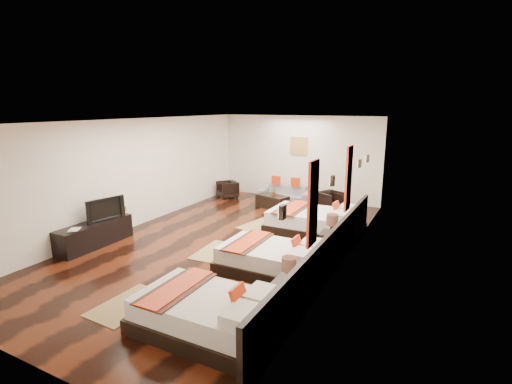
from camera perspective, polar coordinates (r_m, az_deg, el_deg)
The scene contains 30 objects.
floor at distance 8.91m, azimuth -4.69°, elevation -7.53°, with size 5.50×9.50×0.01m, color black.
ceiling at distance 8.35m, azimuth -5.05°, elevation 10.77°, with size 5.50×9.50×0.01m, color white.
back_wall at distance 12.74m, azimuth 6.51°, elevation 5.18°, with size 5.50×0.01×2.80m, color silver.
left_wall at distance 10.22m, azimuth -18.10°, elevation 2.68°, with size 0.01×9.50×2.80m, color silver.
right_wall at distance 7.47m, azimuth 13.36°, elevation -0.66°, with size 0.01×9.50×2.80m, color silver.
headboard_panel at distance 7.03m, azimuth 11.03°, elevation -9.56°, with size 0.08×6.60×0.90m, color black.
bed_near at distance 5.57m, azimuth -6.96°, elevation -17.86°, with size 2.09×1.31×0.80m.
bed_mid at distance 7.27m, azimuth 2.79°, elevation -10.10°, with size 2.04×1.28×0.78m.
bed_far at distance 9.46m, azimuth 9.08°, elevation -4.50°, with size 2.29×1.44×0.87m.
nightstand_a at distance 6.06m, azimuth 4.95°, elevation -14.75°, with size 0.44×0.44×0.86m.
nightstand_b at distance 8.12m, azimuth 11.36°, elevation -7.40°, with size 0.47×0.47×0.92m.
jute_mat_near at distance 6.61m, azimuth -18.82°, elevation -15.85°, with size 0.75×1.20×0.01m, color olive.
jute_mat_mid at distance 8.35m, azimuth -6.01°, elevation -8.95°, with size 0.75×1.20×0.01m, color olive.
jute_mat_far at distance 10.05m, azimuth 0.70°, elevation -5.04°, with size 0.75×1.20×0.01m, color olive.
tv_console at distance 9.30m, azimuth -23.28°, elevation -5.90°, with size 0.50×1.80×0.55m, color black.
tv at distance 9.28m, azimuth -22.12°, elevation -2.36°, with size 0.92×0.12×0.53m, color black.
book at distance 8.86m, azimuth -26.53°, elevation -5.18°, with size 0.21×0.28×0.03m, color black.
figurine at distance 9.65m, azimuth -20.08°, elevation -2.20°, with size 0.32×0.32×0.34m, color brown.
sofa at distance 12.62m, azimuth 4.49°, elevation -0.15°, with size 1.73×0.68×0.51m, color gray.
armchair_left at distance 12.98m, azimuth -4.36°, elevation 0.38°, with size 0.62×0.63×0.58m, color black.
armchair_right at distance 11.48m, azimuth 11.23°, elevation -1.42°, with size 0.66×0.68×0.62m, color black.
coffee_table at distance 11.70m, azimuth 2.50°, elevation -1.44°, with size 1.00×0.50×0.40m, color black.
table_plant at distance 11.57m, azimuth 2.71°, elevation 0.04°, with size 0.22×0.19×0.25m, color #2D591D.
orange_panel_a at distance 5.63m, azimuth 8.63°, elevation -1.77°, with size 0.04×0.40×1.30m, color #D86014.
orange_panel_b at distance 7.70m, azimuth 13.88°, elevation 2.00°, with size 0.04×0.40×1.30m, color #D86014.
sconce_near at distance 4.60m, azimuth 4.01°, elevation -3.06°, with size 0.07×0.12×0.18m.
sconce_mid at distance 6.63m, azimuth 11.51°, elevation 1.70°, with size 0.07×0.12×0.18m.
sconce_far at distance 8.74m, azimuth 15.46°, elevation 4.19°, with size 0.07×0.12×0.18m.
sconce_lounge at distance 9.61m, azimuth 16.57°, elevation 4.89°, with size 0.07×0.12×0.18m.
gold_artwork at distance 12.67m, azimuth 6.52°, elevation 6.96°, with size 0.60×0.04×0.60m, color #AD873F.
Camera 1 is at (4.42, -7.07, 3.12)m, focal length 26.33 mm.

